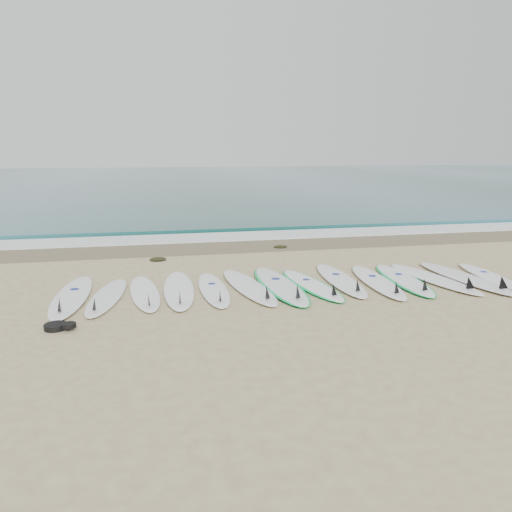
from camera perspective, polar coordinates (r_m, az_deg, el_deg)
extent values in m
plane|color=tan|center=(9.39, 4.66, -3.55)|extent=(120.00, 120.00, 0.00)
cube|color=#215A5E|center=(41.31, -8.47, 8.60)|extent=(120.00, 55.00, 0.03)
cube|color=brown|center=(13.26, -0.40, 1.19)|extent=(120.00, 1.80, 0.01)
cube|color=silver|center=(14.61, -1.51, 2.27)|extent=(120.00, 1.40, 0.04)
cube|color=#215A5E|center=(16.06, -2.50, 3.28)|extent=(120.00, 1.00, 0.10)
ellipsoid|color=white|center=(9.22, -20.28, -4.28)|extent=(0.66, 2.72, 0.09)
cone|color=black|center=(8.25, -21.56, -5.15)|extent=(0.24, 0.30, 0.29)
cylinder|color=navy|center=(9.45, -20.03, -3.58)|extent=(0.16, 0.16, 0.01)
ellipsoid|color=white|center=(9.02, -16.64, -4.43)|extent=(0.82, 2.39, 0.08)
cone|color=black|center=(8.18, -17.99, -5.21)|extent=(0.23, 0.28, 0.25)
ellipsoid|color=white|center=(9.09, -12.61, -4.08)|extent=(0.70, 2.40, 0.08)
cone|color=black|center=(8.22, -12.16, -4.79)|extent=(0.22, 0.27, 0.25)
ellipsoid|color=white|center=(9.17, -8.84, -3.75)|extent=(0.63, 2.64, 0.08)
cone|color=black|center=(8.21, -8.69, -4.54)|extent=(0.23, 0.29, 0.28)
ellipsoid|color=white|center=(9.11, -4.90, -3.77)|extent=(0.50, 2.36, 0.08)
cone|color=black|center=(8.26, -4.14, -4.47)|extent=(0.20, 0.25, 0.25)
cylinder|color=navy|center=(9.32, -5.09, -3.16)|extent=(0.14, 0.14, 0.01)
ellipsoid|color=white|center=(9.24, -0.90, -3.47)|extent=(0.90, 2.68, 0.08)
cone|color=black|center=(8.33, 1.26, -4.14)|extent=(0.26, 0.31, 0.28)
ellipsoid|color=silver|center=(9.34, 2.72, -3.30)|extent=(0.69, 2.81, 0.09)
ellipsoid|color=#04C75C|center=(9.34, 2.72, -3.33)|extent=(0.78, 2.83, 0.06)
cone|color=black|center=(8.37, 4.77, -4.02)|extent=(0.25, 0.31, 0.30)
cylinder|color=navy|center=(9.58, 2.26, -2.61)|extent=(0.17, 0.17, 0.01)
ellipsoid|color=white|center=(9.43, 6.35, -3.26)|extent=(0.79, 2.41, 0.08)
ellipsoid|color=#04C75C|center=(9.43, 6.35, -3.29)|extent=(0.87, 2.44, 0.05)
cone|color=black|center=(8.65, 8.86, -3.80)|extent=(0.23, 0.28, 0.25)
cylinder|color=navy|center=(9.62, 5.77, -2.69)|extent=(0.15, 0.15, 0.01)
ellipsoid|color=white|center=(9.85, 9.56, -2.66)|extent=(0.68, 2.64, 0.08)
cone|color=black|center=(8.94, 11.52, -3.25)|extent=(0.24, 0.29, 0.28)
cylinder|color=navy|center=(10.07, 9.11, -2.06)|extent=(0.16, 0.16, 0.01)
ellipsoid|color=white|center=(9.86, 13.63, -2.82)|extent=(0.76, 2.60, 0.08)
cone|color=black|center=(8.98, 15.74, -3.42)|extent=(0.24, 0.29, 0.27)
cylinder|color=navy|center=(10.07, 13.15, -2.23)|extent=(0.16, 0.16, 0.01)
ellipsoid|color=white|center=(10.15, 16.48, -2.56)|extent=(0.75, 2.54, 0.08)
ellipsoid|color=#04C75C|center=(10.15, 16.48, -2.59)|extent=(0.84, 2.57, 0.06)
cone|color=black|center=(9.31, 18.71, -3.10)|extent=(0.24, 0.29, 0.27)
cylinder|color=navy|center=(10.36, 15.98, -2.00)|extent=(0.16, 0.16, 0.01)
ellipsoid|color=white|center=(10.39, 19.52, -2.42)|extent=(0.94, 2.64, 0.08)
cone|color=black|center=(9.69, 23.19, -2.82)|extent=(0.26, 0.31, 0.28)
ellipsoid|color=silver|center=(10.68, 22.62, -2.27)|extent=(0.80, 2.78, 0.09)
cone|color=black|center=(9.92, 26.34, -2.71)|extent=(0.26, 0.31, 0.29)
ellipsoid|color=white|center=(11.00, 25.14, -2.12)|extent=(0.74, 2.34, 0.07)
cylinder|color=navy|center=(11.18, 24.60, -1.65)|extent=(0.15, 0.15, 0.01)
ellipsoid|color=black|center=(11.73, -11.16, -0.35)|extent=(0.39, 0.30, 0.08)
ellipsoid|color=black|center=(12.99, 2.81, 1.07)|extent=(0.36, 0.28, 0.07)
cylinder|color=black|center=(7.78, -21.94, -7.49)|extent=(0.32, 0.32, 0.08)
cylinder|color=black|center=(7.64, -20.60, -7.42)|extent=(0.20, 0.20, 0.06)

